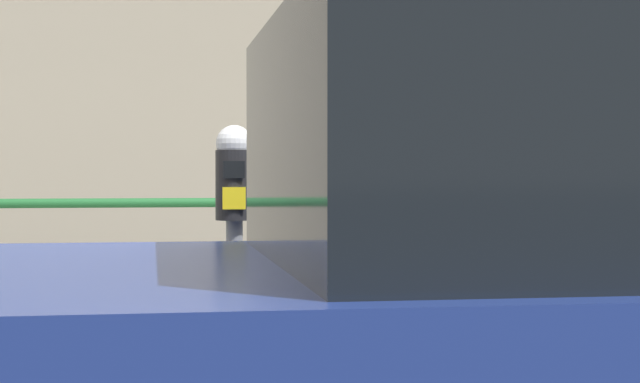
# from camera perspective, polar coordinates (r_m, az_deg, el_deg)

# --- Properties ---
(parking_meter) EXTENTS (0.16, 0.17, 1.41)m
(parking_meter) POSITION_cam_1_polar(r_m,az_deg,el_deg) (4.36, -4.66, -1.88)
(parking_meter) COLOR slate
(parking_meter) RESTS_ON sidewalk_curb
(pedestrian_at_meter) EXTENTS (0.61, 0.53, 1.64)m
(pedestrian_at_meter) POSITION_cam_1_polar(r_m,az_deg,el_deg) (4.57, 3.28, -2.57)
(pedestrian_at_meter) COLOR slate
(pedestrian_at_meter) RESTS_ON sidewalk_curb
(background_railing) EXTENTS (24.06, 0.06, 1.05)m
(background_railing) POSITION_cam_1_polar(r_m,az_deg,el_deg) (6.84, -3.15, -2.78)
(background_railing) COLOR #1E602D
(background_railing) RESTS_ON sidewalk_curb
(backdrop_wall) EXTENTS (32.00, 0.50, 3.32)m
(backdrop_wall) POSITION_cam_1_polar(r_m,az_deg,el_deg) (10.06, -4.92, 2.82)
(backdrop_wall) COLOR #ADA38E
(backdrop_wall) RESTS_ON ground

